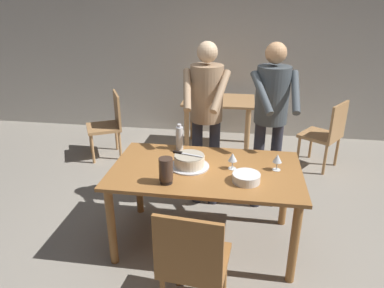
# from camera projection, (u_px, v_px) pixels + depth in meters

# --- Properties ---
(ground_plane) EXTENTS (14.00, 14.00, 0.00)m
(ground_plane) POSITION_uv_depth(u_px,v_px,m) (205.00, 241.00, 3.30)
(ground_plane) COLOR gray
(back_wall) EXTENTS (10.00, 0.12, 2.70)m
(back_wall) POSITION_uv_depth(u_px,v_px,m) (228.00, 49.00, 5.46)
(back_wall) COLOR silver
(back_wall) RESTS_ON ground_plane
(main_dining_table) EXTENTS (1.61, 0.93, 0.75)m
(main_dining_table) POSITION_uv_depth(u_px,v_px,m) (206.00, 179.00, 3.05)
(main_dining_table) COLOR #9E6633
(main_dining_table) RESTS_ON ground_plane
(cake_on_platter) EXTENTS (0.34, 0.34, 0.11)m
(cake_on_platter) POSITION_uv_depth(u_px,v_px,m) (189.00, 161.00, 3.02)
(cake_on_platter) COLOR silver
(cake_on_platter) RESTS_ON main_dining_table
(cake_knife) EXTENTS (0.27, 0.09, 0.02)m
(cake_knife) POSITION_uv_depth(u_px,v_px,m) (182.00, 153.00, 3.03)
(cake_knife) COLOR silver
(cake_knife) RESTS_ON cake_on_platter
(plate_stack) EXTENTS (0.22, 0.22, 0.07)m
(plate_stack) POSITION_uv_depth(u_px,v_px,m) (246.00, 178.00, 2.79)
(plate_stack) COLOR white
(plate_stack) RESTS_ON main_dining_table
(wine_glass_near) EXTENTS (0.08, 0.08, 0.14)m
(wine_glass_near) POSITION_uv_depth(u_px,v_px,m) (277.00, 159.00, 2.95)
(wine_glass_near) COLOR silver
(wine_glass_near) RESTS_ON main_dining_table
(wine_glass_far) EXTENTS (0.08, 0.08, 0.14)m
(wine_glass_far) POSITION_uv_depth(u_px,v_px,m) (233.00, 158.00, 2.97)
(wine_glass_far) COLOR silver
(wine_glass_far) RESTS_ON main_dining_table
(water_bottle) EXTENTS (0.07, 0.07, 0.25)m
(water_bottle) POSITION_uv_depth(u_px,v_px,m) (179.00, 138.00, 3.36)
(water_bottle) COLOR silver
(water_bottle) RESTS_ON main_dining_table
(hurricane_lamp) EXTENTS (0.11, 0.11, 0.21)m
(hurricane_lamp) POSITION_uv_depth(u_px,v_px,m) (166.00, 171.00, 2.74)
(hurricane_lamp) COLOR black
(hurricane_lamp) RESTS_ON main_dining_table
(person_cutting_cake) EXTENTS (0.47, 0.56, 1.72)m
(person_cutting_cake) POSITION_uv_depth(u_px,v_px,m) (206.00, 108.00, 3.52)
(person_cutting_cake) COLOR #2D2D38
(person_cutting_cake) RESTS_ON ground_plane
(person_standing_beside) EXTENTS (0.46, 0.57, 1.72)m
(person_standing_beside) POSITION_uv_depth(u_px,v_px,m) (271.00, 110.00, 3.46)
(person_standing_beside) COLOR #2D2D38
(person_standing_beside) RESTS_ON ground_plane
(chair_near_side) EXTENTS (0.48, 0.48, 0.90)m
(chair_near_side) POSITION_uv_depth(u_px,v_px,m) (193.00, 260.00, 2.34)
(chair_near_side) COLOR #9E6633
(chair_near_side) RESTS_ON ground_plane
(background_table) EXTENTS (1.00, 0.70, 0.74)m
(background_table) POSITION_uv_depth(u_px,v_px,m) (219.00, 110.00, 5.12)
(background_table) COLOR tan
(background_table) RESTS_ON ground_plane
(background_chair_0) EXTENTS (0.59, 0.59, 0.90)m
(background_chair_0) POSITION_uv_depth(u_px,v_px,m) (109.00, 123.00, 4.89)
(background_chair_0) COLOR tan
(background_chair_0) RESTS_ON ground_plane
(background_chair_1) EXTENTS (0.61, 0.61, 0.90)m
(background_chair_1) POSITION_uv_depth(u_px,v_px,m) (326.00, 133.00, 4.53)
(background_chair_1) COLOR tan
(background_chair_1) RESTS_ON ground_plane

